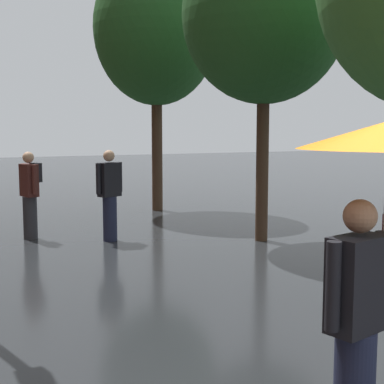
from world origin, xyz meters
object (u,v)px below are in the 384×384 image
at_px(pedestrian_walking_midground, 110,195).
at_px(pedestrian_walking_far, 30,193).
at_px(street_tree_2, 156,29).
at_px(street_tree_1, 264,15).

height_order(pedestrian_walking_midground, pedestrian_walking_far, pedestrian_walking_midground).
xyz_separation_m(pedestrian_walking_midground, pedestrian_walking_far, (-1.27, 0.85, 0.02)).
distance_m(pedestrian_walking_midground, pedestrian_walking_far, 1.53).
relative_size(street_tree_2, pedestrian_walking_far, 3.92).
height_order(street_tree_1, pedestrian_walking_far, street_tree_1).
distance_m(street_tree_2, pedestrian_walking_far, 5.63).
bearing_deg(street_tree_1, pedestrian_walking_midground, 154.37).
xyz_separation_m(street_tree_2, pedestrian_walking_far, (-3.58, -2.37, -3.64)).
xyz_separation_m(street_tree_1, pedestrian_walking_far, (-3.81, 2.07, -3.20)).
relative_size(street_tree_1, street_tree_2, 0.88).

